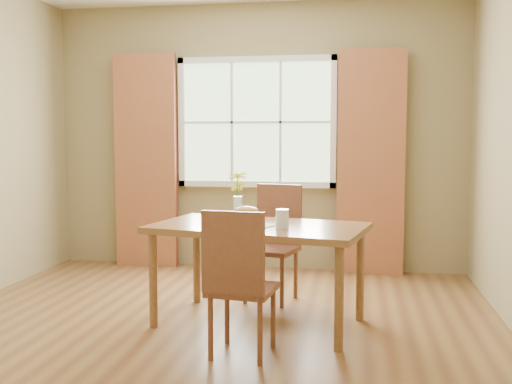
{
  "coord_description": "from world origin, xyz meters",
  "views": [
    {
      "loc": [
        1.01,
        -4.16,
        1.36
      ],
      "look_at": [
        0.31,
        -0.02,
        0.97
      ],
      "focal_mm": 42.0,
      "sensor_mm": 36.0,
      "label": 1
    }
  ],
  "objects_px": {
    "chair_near": "(239,277)",
    "flower_vase": "(238,191)",
    "chair_far": "(275,237)",
    "water_glass": "(282,220)",
    "dining_table": "(259,235)",
    "croissant_sandwich": "(246,215)"
  },
  "relations": [
    {
      "from": "water_glass",
      "to": "chair_far",
      "type": "bearing_deg",
      "value": 101.15
    },
    {
      "from": "chair_far",
      "to": "water_glass",
      "type": "bearing_deg",
      "value": -64.94
    },
    {
      "from": "chair_far",
      "to": "croissant_sandwich",
      "type": "height_order",
      "value": "chair_far"
    },
    {
      "from": "water_glass",
      "to": "flower_vase",
      "type": "distance_m",
      "value": 0.58
    },
    {
      "from": "dining_table",
      "to": "chair_far",
      "type": "relative_size",
      "value": 1.7
    },
    {
      "from": "water_glass",
      "to": "chair_near",
      "type": "bearing_deg",
      "value": -110.16
    },
    {
      "from": "croissant_sandwich",
      "to": "chair_far",
      "type": "bearing_deg",
      "value": 71.67
    },
    {
      "from": "chair_near",
      "to": "flower_vase",
      "type": "height_order",
      "value": "flower_vase"
    },
    {
      "from": "chair_far",
      "to": "chair_near",
      "type": "bearing_deg",
      "value": -77.28
    },
    {
      "from": "water_glass",
      "to": "flower_vase",
      "type": "relative_size",
      "value": 0.37
    },
    {
      "from": "croissant_sandwich",
      "to": "flower_vase",
      "type": "height_order",
      "value": "flower_vase"
    },
    {
      "from": "dining_table",
      "to": "chair_near",
      "type": "height_order",
      "value": "chair_near"
    },
    {
      "from": "chair_near",
      "to": "chair_far",
      "type": "height_order",
      "value": "chair_far"
    },
    {
      "from": "croissant_sandwich",
      "to": "flower_vase",
      "type": "xyz_separation_m",
      "value": [
        -0.13,
        0.32,
        0.14
      ]
    },
    {
      "from": "dining_table",
      "to": "chair_far",
      "type": "height_order",
      "value": "chair_far"
    },
    {
      "from": "dining_table",
      "to": "croissant_sandwich",
      "type": "height_order",
      "value": "croissant_sandwich"
    },
    {
      "from": "dining_table",
      "to": "chair_far",
      "type": "bearing_deg",
      "value": 99.72
    },
    {
      "from": "chair_near",
      "to": "water_glass",
      "type": "xyz_separation_m",
      "value": [
        0.2,
        0.54,
        0.28
      ]
    },
    {
      "from": "chair_near",
      "to": "flower_vase",
      "type": "distance_m",
      "value": 1.06
    },
    {
      "from": "dining_table",
      "to": "flower_vase",
      "type": "xyz_separation_m",
      "value": [
        -0.2,
        0.24,
        0.29
      ]
    },
    {
      "from": "dining_table",
      "to": "water_glass",
      "type": "xyz_separation_m",
      "value": [
        0.19,
        -0.16,
        0.14
      ]
    },
    {
      "from": "dining_table",
      "to": "croissant_sandwich",
      "type": "xyz_separation_m",
      "value": [
        -0.08,
        -0.08,
        0.15
      ]
    }
  ]
}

